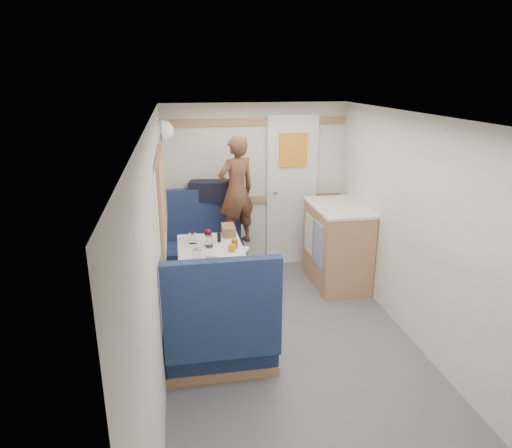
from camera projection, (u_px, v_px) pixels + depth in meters
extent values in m
plane|color=#515156|center=(302.00, 369.00, 3.75)|extent=(4.50, 4.50, 0.00)
plane|color=silver|center=(311.00, 121.00, 3.12)|extent=(4.50, 4.50, 0.00)
cube|color=silver|center=(255.00, 187.00, 5.54)|extent=(2.20, 0.02, 2.00)
cube|color=silver|center=(158.00, 266.00, 3.25)|extent=(0.02, 4.50, 2.00)
cube|color=silver|center=(440.00, 247.00, 3.62)|extent=(0.02, 4.50, 2.00)
cube|color=#AC774D|center=(256.00, 200.00, 5.57)|extent=(2.15, 0.02, 0.08)
cube|color=#AC774D|center=(255.00, 122.00, 5.28)|extent=(2.15, 0.02, 0.08)
cube|color=#B3B99D|center=(161.00, 197.00, 4.11)|extent=(0.04, 1.30, 0.72)
cube|color=white|center=(292.00, 192.00, 5.61)|extent=(0.62, 0.04, 1.86)
cube|color=orange|center=(293.00, 150.00, 5.42)|extent=(0.34, 0.03, 0.40)
cylinder|color=silver|center=(275.00, 192.00, 5.52)|extent=(0.04, 0.10, 0.04)
cube|color=white|center=(211.00, 251.00, 4.36)|extent=(0.62, 0.92, 0.04)
cylinder|color=silver|center=(212.00, 284.00, 4.47)|extent=(0.08, 0.08, 0.66)
cylinder|color=silver|center=(213.00, 314.00, 4.57)|extent=(0.36, 0.36, 0.03)
cube|color=#18274E|center=(206.00, 264.00, 5.25)|extent=(0.88, 0.50, 0.45)
cube|color=#18274E|center=(204.00, 222.00, 5.38)|extent=(0.88, 0.10, 0.80)
cube|color=#AC774D|center=(207.00, 279.00, 5.31)|extent=(0.90, 0.52, 0.08)
cube|color=#18274E|center=(220.00, 339.00, 3.76)|extent=(0.88, 0.50, 0.45)
cube|color=#18274E|center=(223.00, 310.00, 3.36)|extent=(0.88, 0.10, 0.80)
cube|color=#AC774D|center=(221.00, 359.00, 3.81)|extent=(0.90, 0.52, 0.08)
cube|color=#AC774D|center=(203.00, 202.00, 5.35)|extent=(0.90, 0.14, 0.04)
sphere|color=white|center=(164.00, 130.00, 4.76)|extent=(0.20, 0.20, 0.20)
cube|color=#AC774D|center=(337.00, 246.00, 5.19)|extent=(0.54, 0.90, 0.90)
cube|color=silver|center=(339.00, 207.00, 5.05)|extent=(0.56, 0.92, 0.03)
cube|color=#5972B2|center=(318.00, 244.00, 4.95)|extent=(0.01, 0.30, 0.48)
cube|color=silver|center=(309.00, 234.00, 5.28)|extent=(0.01, 0.28, 0.44)
imported|color=brown|center=(236.00, 191.00, 5.09)|extent=(0.53, 0.46, 1.23)
cube|color=black|center=(210.00, 191.00, 5.32)|extent=(0.50, 0.31, 0.23)
cube|color=white|center=(230.00, 253.00, 4.22)|extent=(0.40, 0.44, 0.02)
sphere|color=#DE6109|center=(232.00, 247.00, 4.23)|extent=(0.08, 0.08, 0.08)
cube|color=#E7D885|center=(213.00, 257.00, 4.06)|extent=(0.12, 0.10, 0.04)
cylinder|color=white|center=(208.00, 245.00, 4.44)|extent=(0.06, 0.06, 0.01)
cylinder|color=white|center=(208.00, 240.00, 4.42)|extent=(0.01, 0.01, 0.10)
sphere|color=#470710|center=(208.00, 233.00, 4.40)|extent=(0.08, 0.08, 0.08)
cylinder|color=white|center=(197.00, 256.00, 4.03)|extent=(0.07, 0.07, 0.12)
cylinder|color=white|center=(193.00, 238.00, 4.48)|extent=(0.07, 0.07, 0.12)
cylinder|color=white|center=(209.00, 242.00, 4.37)|extent=(0.07, 0.07, 0.11)
cylinder|color=brown|center=(235.00, 245.00, 4.32)|extent=(0.06, 0.06, 0.10)
cylinder|color=black|center=(219.00, 237.00, 4.52)|extent=(0.04, 0.04, 0.10)
cylinder|color=white|center=(198.00, 244.00, 4.34)|extent=(0.04, 0.04, 0.09)
cube|color=brown|center=(228.00, 230.00, 4.72)|extent=(0.13, 0.24, 0.10)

